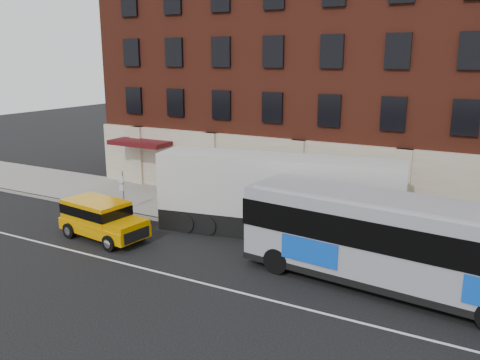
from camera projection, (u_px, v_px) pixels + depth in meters
The scene contains 9 objects.
ground at pixel (183, 285), 19.93m from camera, with size 120.00×120.00×0.00m, color black.
sidewalk at pixel (277, 220), 27.58m from camera, with size 60.00×6.00×0.15m, color gray.
kerb at pixel (252, 237), 25.02m from camera, with size 60.00×0.25×0.15m, color gray.
lane_line at pixel (190, 280), 20.35m from camera, with size 60.00×0.12×0.01m, color silver.
building at pixel (330, 77), 32.53m from camera, with size 30.00×12.10×15.00m.
sign_pole at pixel (123, 189), 28.77m from camera, with size 0.30×0.20×2.50m.
city_bus at pixel (412, 244), 18.72m from camera, with size 13.67×4.25×3.69m.
yellow_suv at pixel (100, 217), 24.90m from camera, with size 5.08×2.63×1.90m.
shipping_container at pixel (278, 197), 25.10m from camera, with size 12.48×4.58×4.08m.
Camera 1 is at (10.78, -15.01, 8.84)m, focal length 37.39 mm.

